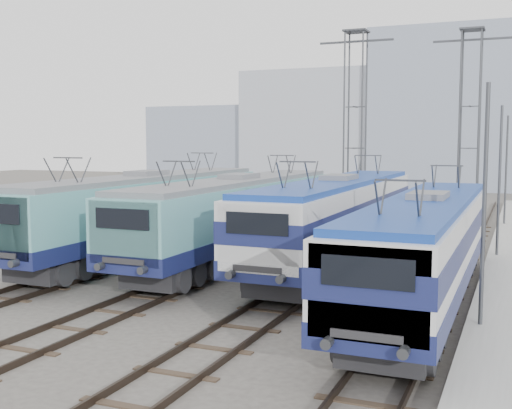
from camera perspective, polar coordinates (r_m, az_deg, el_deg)
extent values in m
plane|color=#514C47|center=(19.91, -7.09, -10.17)|extent=(160.00, 160.00, 0.00)
cube|color=#181E50|center=(30.76, -9.60, -1.87)|extent=(2.97, 18.80, 0.63)
cube|color=#61A7AA|center=(30.62, -9.64, 0.45)|extent=(2.92, 18.80, 1.88)
cube|color=#61A7AA|center=(23.54, -21.44, -1.85)|extent=(2.69, 0.73, 2.13)
cube|color=slate|center=(30.55, -9.67, 2.40)|extent=(2.69, 18.05, 0.21)
cube|color=#262628|center=(25.86, -17.01, -5.22)|extent=(2.19, 3.76, 0.71)
cube|color=#262628|center=(36.27, -4.30, -1.93)|extent=(2.19, 3.76, 0.71)
cube|color=#181E50|center=(29.15, -1.48, -2.26)|extent=(2.91, 18.37, 0.61)
cube|color=#61A7AA|center=(29.01, -1.49, 0.13)|extent=(2.86, 18.37, 1.84)
cube|color=#61A7AA|center=(21.33, -11.21, -2.45)|extent=(2.63, 0.71, 2.08)
cube|color=slate|center=(28.93, -1.49, 2.15)|extent=(2.63, 17.64, 0.20)
cube|color=#262628|center=(23.90, -7.51, -5.92)|extent=(2.14, 3.67, 0.69)
cube|color=#262628|center=(34.89, 2.63, -2.23)|extent=(2.14, 3.67, 0.69)
cube|color=#181E50|center=(28.09, 7.34, -2.59)|extent=(2.92, 18.48, 0.62)
cube|color=silver|center=(27.94, 7.37, -0.09)|extent=(2.87, 18.48, 1.85)
cube|color=#181E50|center=(27.95, 7.37, -0.20)|extent=(2.91, 18.50, 0.72)
cube|color=silver|center=(19.60, 0.51, -3.02)|extent=(2.64, 0.72, 2.09)
cube|color=navy|center=(27.86, 7.40, 2.01)|extent=(2.64, 17.74, 0.21)
cube|color=#262628|center=(22.43, 3.13, -6.64)|extent=(2.16, 3.70, 0.69)
cube|color=#262628|center=(34.13, 10.05, -2.49)|extent=(2.16, 3.70, 0.69)
cube|color=#181E50|center=(21.79, 14.91, -5.31)|extent=(2.76, 17.45, 0.58)
cube|color=silver|center=(21.60, 14.99, -2.28)|extent=(2.71, 17.45, 1.74)
cube|color=#181E50|center=(21.61, 14.98, -2.41)|extent=(2.75, 17.47, 0.68)
cube|color=silver|center=(13.49, 10.17, -7.62)|extent=(2.50, 0.68, 1.98)
cube|color=navy|center=(21.49, 15.05, 0.28)|extent=(2.50, 16.75, 0.19)
cube|color=#262628|center=(16.37, 12.04, -11.50)|extent=(2.04, 3.49, 0.65)
cube|color=#262628|center=(27.60, 16.51, -4.60)|extent=(2.04, 3.49, 0.65)
cylinder|color=#3F4247|center=(39.39, 7.80, 6.44)|extent=(0.10, 0.10, 12.00)
cylinder|color=#3F4247|center=(39.12, 9.37, 6.42)|extent=(0.10, 0.10, 12.00)
cylinder|color=#3F4247|center=(40.45, 8.20, 6.41)|extent=(0.10, 0.10, 12.00)
cylinder|color=#3F4247|center=(40.19, 9.73, 6.39)|extent=(0.10, 0.10, 12.00)
cube|color=#3F4247|center=(40.23, 8.90, 14.13)|extent=(4.50, 0.12, 0.12)
cylinder|color=#3F4247|center=(40.24, 17.58, 6.21)|extent=(0.10, 0.10, 12.00)
cylinder|color=#3F4247|center=(40.15, 19.16, 6.16)|extent=(0.10, 0.10, 12.00)
cylinder|color=#3F4247|center=(41.33, 17.72, 6.18)|extent=(0.10, 0.10, 12.00)
cylinder|color=#3F4247|center=(41.25, 19.25, 6.14)|extent=(0.10, 0.10, 12.00)
cube|color=#3F4247|center=(41.17, 18.67, 13.70)|extent=(4.50, 0.12, 0.12)
cylinder|color=#3F4247|center=(18.74, 19.61, -0.53)|extent=(0.12, 0.12, 7.00)
cylinder|color=#3F4247|center=(30.70, 20.81, 1.70)|extent=(0.12, 0.12, 7.00)
cylinder|color=#3F4247|center=(42.67, 21.34, 2.68)|extent=(0.12, 0.12, 7.00)
cube|color=#A6ACB9|center=(82.08, 5.97, 6.70)|extent=(18.00, 12.00, 14.00)
cube|color=#8A96AA|center=(78.90, 18.73, 7.94)|extent=(22.00, 14.00, 18.00)
cube|color=#8A96AA|center=(88.00, -4.12, 5.34)|extent=(14.00, 10.00, 10.00)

